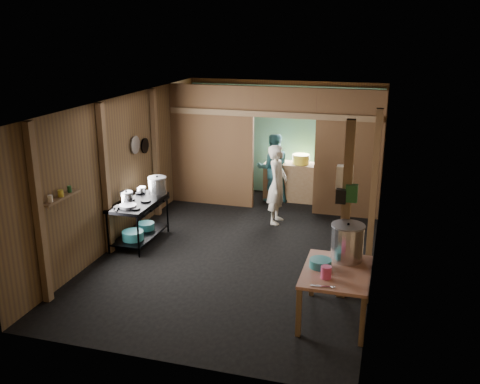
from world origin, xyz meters
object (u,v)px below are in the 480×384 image
(stock_pot, at_px, (347,243))
(cook, at_px, (277,184))
(yellow_tub, at_px, (301,159))
(prep_table, at_px, (335,294))
(gas_range, at_px, (139,222))
(pink_bucket, at_px, (326,272))
(stove_pot_large, at_px, (157,186))

(stock_pot, bearing_deg, cook, 118.33)
(cook, bearing_deg, stock_pot, -150.11)
(yellow_tub, bearing_deg, cook, -97.61)
(prep_table, distance_m, cook, 3.75)
(stock_pot, bearing_deg, prep_table, -102.98)
(gas_range, distance_m, yellow_tub, 4.04)
(cook, bearing_deg, gas_range, 129.57)
(gas_range, height_order, yellow_tub, yellow_tub)
(prep_table, bearing_deg, yellow_tub, 105.20)
(stock_pot, relative_size, cook, 0.34)
(pink_bucket, relative_size, cook, 0.10)
(stock_pot, height_order, cook, cook)
(gas_range, xyz_separation_m, stock_pot, (3.80, -1.31, 0.56))
(stove_pot_large, relative_size, pink_bucket, 2.13)
(prep_table, xyz_separation_m, pink_bucket, (-0.11, -0.27, 0.44))
(pink_bucket, bearing_deg, prep_table, 68.13)
(prep_table, xyz_separation_m, cook, (-1.54, 3.39, 0.44))
(stock_pot, distance_m, yellow_tub, 4.75)
(gas_range, bearing_deg, pink_bucket, -28.53)
(stove_pot_large, bearing_deg, pink_bucket, -35.39)
(gas_range, relative_size, stock_pot, 2.52)
(stock_pot, relative_size, pink_bucket, 3.26)
(stove_pot_large, relative_size, yellow_tub, 0.92)
(pink_bucket, distance_m, cook, 3.93)
(pink_bucket, relative_size, yellow_tub, 0.43)
(prep_table, relative_size, stock_pot, 2.27)
(stove_pot_large, height_order, cook, cook)
(gas_range, distance_m, prep_table, 4.08)
(yellow_tub, bearing_deg, gas_range, -126.44)
(gas_range, height_order, cook, cook)
(stock_pot, xyz_separation_m, cook, (-1.62, 3.01, -0.16))
(cook, bearing_deg, pink_bucket, -157.10)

